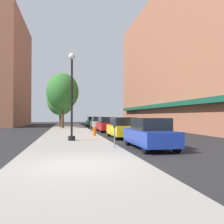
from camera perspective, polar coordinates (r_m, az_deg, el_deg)
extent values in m
plane|color=#232326|center=(26.38, -1.51, -4.83)|extent=(90.00, 90.00, 0.00)
cube|color=gray|center=(27.00, -10.29, -4.59)|extent=(4.80, 50.00, 0.12)
cube|color=#9E6047|center=(34.62, 16.01, 12.42)|extent=(6.00, 40.00, 19.54)
cube|color=#144C38|center=(32.31, 10.77, 1.40)|extent=(0.90, 34.00, 0.50)
cube|color=#9E6047|center=(46.84, -24.36, 8.78)|extent=(6.00, 18.00, 19.29)
cylinder|color=black|center=(15.94, -9.86, -6.35)|extent=(0.48, 0.48, 0.30)
cylinder|color=black|center=(15.92, -9.83, 3.55)|extent=(0.14, 0.14, 5.20)
sphere|color=silver|center=(16.37, -9.80, 13.30)|extent=(0.44, 0.44, 0.44)
cylinder|color=#E05614|center=(19.30, -4.34, -4.95)|extent=(0.26, 0.26, 0.62)
sphere|color=#E05614|center=(19.28, -4.34, -3.88)|extent=(0.24, 0.24, 0.24)
cylinder|color=#E05614|center=(19.31, -3.92, -4.68)|extent=(0.12, 0.10, 0.10)
cylinder|color=slate|center=(23.51, -5.14, -3.71)|extent=(0.06, 0.06, 1.05)
cube|color=#33383D|center=(23.49, -5.14, -2.12)|extent=(0.14, 0.09, 0.26)
cylinder|color=slate|center=(12.16, 0.61, -6.27)|extent=(0.06, 0.06, 1.05)
cube|color=#33383D|center=(12.12, 0.60, -3.18)|extent=(0.14, 0.09, 0.26)
cylinder|color=#4C3823|center=(32.69, -12.04, -0.91)|extent=(0.40, 0.40, 3.36)
ellipsoid|color=#2D6B28|center=(32.87, -12.02, 4.90)|extent=(4.40, 4.40, 5.06)
cylinder|color=#422D1E|center=(37.26, -12.51, -1.49)|extent=(0.40, 0.40, 2.60)
ellipsoid|color=#387F33|center=(37.34, -12.50, 2.92)|extent=(4.20, 4.20, 4.83)
cylinder|color=black|center=(14.10, 3.88, -6.87)|extent=(0.22, 0.64, 0.64)
cylinder|color=black|center=(14.58, 9.85, -6.66)|extent=(0.22, 0.64, 0.64)
cylinder|color=black|center=(11.06, 8.24, -8.48)|extent=(0.22, 0.64, 0.64)
cylinder|color=black|center=(11.67, 15.56, -8.06)|extent=(0.22, 0.64, 0.64)
cube|color=#1E389E|center=(12.78, 9.16, -6.02)|extent=(1.80, 4.30, 0.76)
cube|color=black|center=(12.60, 9.38, -2.90)|extent=(1.56, 2.20, 0.64)
cylinder|color=black|center=(20.16, -0.75, -5.10)|extent=(0.22, 0.64, 0.64)
cylinder|color=black|center=(20.50, 3.56, -5.03)|extent=(0.22, 0.64, 0.64)
cylinder|color=black|center=(17.04, 1.21, -5.85)|extent=(0.22, 0.64, 0.64)
cylinder|color=black|center=(17.44, 6.25, -5.73)|extent=(0.22, 0.64, 0.64)
cube|color=gold|center=(18.74, 2.50, -4.43)|extent=(1.80, 4.30, 0.76)
cube|color=black|center=(18.57, 2.60, -2.30)|extent=(1.56, 2.20, 0.64)
cylinder|color=black|center=(27.37, -3.52, -4.01)|extent=(0.22, 0.64, 0.64)
cylinder|color=black|center=(27.62, -0.31, -3.99)|extent=(0.22, 0.64, 0.64)
cylinder|color=black|center=(24.21, -2.51, -4.41)|extent=(0.22, 0.64, 0.64)
cylinder|color=black|center=(24.49, 1.11, -4.37)|extent=(0.22, 0.64, 0.64)
cube|color=red|center=(25.90, -1.34, -3.48)|extent=(1.80, 4.30, 0.76)
cube|color=black|center=(25.73, -1.28, -1.93)|extent=(1.56, 2.20, 0.64)
cylinder|color=black|center=(34.44, -5.11, -3.39)|extent=(0.22, 0.64, 0.64)
cylinder|color=black|center=(34.64, -2.54, -3.38)|extent=(0.22, 0.64, 0.64)
cylinder|color=black|center=(31.27, -4.49, -3.64)|extent=(0.22, 0.64, 0.64)
cylinder|color=black|center=(31.49, -1.66, -3.62)|extent=(0.22, 0.64, 0.64)
cube|color=silver|center=(32.94, -3.46, -2.95)|extent=(1.80, 4.30, 0.76)
cube|color=black|center=(32.77, -3.42, -1.73)|extent=(1.56, 2.20, 0.64)
cylinder|color=black|center=(41.66, -6.16, -2.97)|extent=(0.22, 0.64, 0.64)
cylinder|color=black|center=(41.82, -4.03, -2.97)|extent=(0.22, 0.64, 0.64)
cylinder|color=black|center=(38.47, -5.75, -3.14)|extent=(0.22, 0.64, 0.64)
cylinder|color=black|center=(38.65, -3.44, -3.13)|extent=(0.22, 0.64, 0.64)
cube|color=#196638|center=(40.13, -4.85, -2.59)|extent=(1.80, 4.30, 0.76)
cube|color=black|center=(39.97, -4.83, -1.60)|extent=(1.56, 2.20, 0.64)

